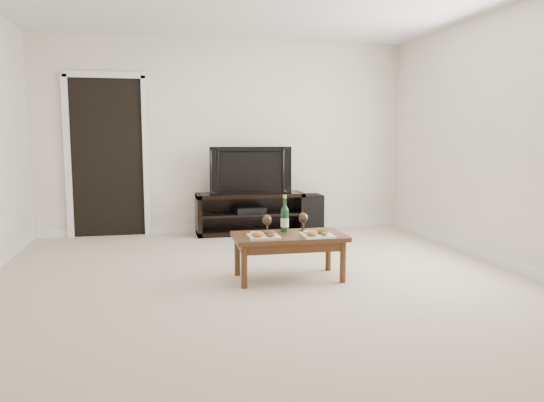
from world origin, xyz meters
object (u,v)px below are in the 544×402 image
(subwoofer, at_px, (309,212))
(television, at_px, (250,170))
(media_console, at_px, (250,213))
(coffee_table, at_px, (289,257))

(subwoofer, bearing_deg, television, -175.96)
(media_console, bearing_deg, subwoofer, 6.22)
(television, xyz_separation_m, subwoofer, (0.86, 0.09, -0.61))
(subwoofer, relative_size, coffee_table, 0.49)
(media_console, height_order, coffee_table, media_console)
(television, height_order, coffee_table, television)
(media_console, xyz_separation_m, television, (-0.00, 0.00, 0.59))
(media_console, distance_m, coffee_table, 2.31)
(television, bearing_deg, media_console, 1.80)
(television, distance_m, subwoofer, 1.06)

